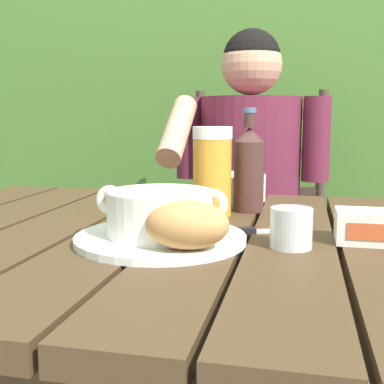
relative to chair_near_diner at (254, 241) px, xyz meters
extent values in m
cube|color=#493520|center=(-0.31, -0.90, 0.22)|extent=(0.14, 0.93, 0.04)
cube|color=#493520|center=(-0.16, -0.90, 0.22)|extent=(0.14, 0.93, 0.04)
cube|color=#493520|center=(0.00, -0.90, 0.22)|extent=(0.14, 0.93, 0.04)
cube|color=#493520|center=(0.15, -0.90, 0.22)|extent=(0.14, 0.93, 0.04)
cube|color=#493520|center=(0.30, -0.90, 0.22)|extent=(0.14, 0.93, 0.04)
cube|color=#493520|center=(0.00, -0.47, 0.17)|extent=(1.31, 0.03, 0.08)
cube|color=#493520|center=(-0.64, -0.48, -0.15)|extent=(0.06, 0.06, 0.71)
cube|color=#497630|center=(0.00, 0.67, 0.28)|extent=(3.88, 0.60, 1.56)
cylinder|color=#4C3823|center=(-0.86, 0.82, 0.27)|extent=(0.10, 0.10, 1.54)
cylinder|color=#4C3823|center=(-1.07, 0.82, 0.30)|extent=(0.10, 0.10, 1.59)
cylinder|color=#43362B|center=(0.23, -0.26, -0.27)|extent=(0.04, 0.04, 0.46)
cylinder|color=#43362B|center=(-0.23, -0.26, -0.27)|extent=(0.04, 0.04, 0.46)
cylinder|color=#43362B|center=(0.23, 0.14, -0.27)|extent=(0.04, 0.04, 0.46)
cylinder|color=#43362B|center=(-0.23, 0.14, -0.27)|extent=(0.04, 0.04, 0.46)
cube|color=#43362B|center=(0.00, -0.06, -0.03)|extent=(0.50, 0.44, 0.02)
cylinder|color=#43362B|center=(0.23, 0.14, 0.25)|extent=(0.04, 0.04, 0.58)
cylinder|color=#43362B|center=(-0.23, 0.14, 0.25)|extent=(0.04, 0.04, 0.58)
cube|color=#43362B|center=(0.00, 0.14, 0.16)|extent=(0.46, 0.02, 0.04)
cube|color=#43362B|center=(0.00, 0.14, 0.31)|extent=(0.46, 0.02, 0.04)
cube|color=#43362B|center=(0.00, 0.14, 0.45)|extent=(0.46, 0.02, 0.04)
cylinder|color=maroon|center=(0.08, -0.36, -0.28)|extent=(0.11, 0.11, 0.45)
cylinder|color=maroon|center=(0.08, -0.26, 0.01)|extent=(0.13, 0.40, 0.13)
cylinder|color=maroon|center=(-0.09, -0.36, -0.28)|extent=(0.11, 0.11, 0.45)
cylinder|color=maroon|center=(-0.09, -0.26, 0.01)|extent=(0.13, 0.40, 0.13)
cylinder|color=maroon|center=(0.00, -0.16, 0.26)|extent=(0.32, 0.32, 0.50)
sphere|color=tan|center=(0.00, -0.16, 0.61)|extent=(0.19, 0.19, 0.19)
sphere|color=black|center=(0.00, -0.16, 0.63)|extent=(0.18, 0.18, 0.18)
cylinder|color=maroon|center=(0.20, -0.18, 0.38)|extent=(0.08, 0.08, 0.26)
cylinder|color=maroon|center=(-0.20, -0.18, 0.38)|extent=(0.08, 0.08, 0.26)
cylinder|color=tan|center=(-0.20, -0.34, 0.41)|extent=(0.07, 0.25, 0.21)
cylinder|color=white|center=(-0.07, -0.98, 0.25)|extent=(0.29, 0.29, 0.01)
cylinder|color=white|center=(-0.07, -0.98, 0.29)|extent=(0.18, 0.18, 0.07)
cylinder|color=#C56B22|center=(-0.07, -0.98, 0.31)|extent=(0.16, 0.16, 0.01)
torus|color=white|center=(-0.16, -0.98, 0.31)|extent=(0.05, 0.01, 0.05)
torus|color=white|center=(0.02, -0.98, 0.31)|extent=(0.05, 0.01, 0.05)
ellipsoid|color=tan|center=(0.00, -1.05, 0.29)|extent=(0.14, 0.11, 0.07)
cylinder|color=orange|center=(-0.02, -0.74, 0.32)|extent=(0.08, 0.08, 0.16)
cylinder|color=white|center=(-0.02, -0.74, 0.42)|extent=(0.08, 0.08, 0.03)
cylinder|color=#472A27|center=(0.05, -0.68, 0.32)|extent=(0.07, 0.07, 0.15)
cone|color=#472A27|center=(0.05, -0.68, 0.41)|extent=(0.07, 0.07, 0.03)
cylinder|color=#472A27|center=(0.05, -0.68, 0.44)|extent=(0.03, 0.03, 0.03)
cylinder|color=slate|center=(0.05, -0.68, 0.46)|extent=(0.03, 0.03, 0.01)
cylinder|color=silver|center=(0.15, -0.97, 0.27)|extent=(0.07, 0.07, 0.06)
cube|color=white|center=(0.27, -0.91, 0.27)|extent=(0.10, 0.08, 0.05)
cube|color=#D6562C|center=(0.27, -0.95, 0.27)|extent=(0.07, 0.00, 0.03)
cube|color=silver|center=(0.11, -0.87, 0.24)|extent=(0.12, 0.06, 0.00)
cube|color=black|center=(0.05, -0.90, 0.25)|extent=(0.07, 0.04, 0.01)
cylinder|color=white|center=(0.00, -0.55, 0.27)|extent=(0.16, 0.16, 0.06)
camera|label=1|loc=(0.16, -1.76, 0.45)|focal=46.38mm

